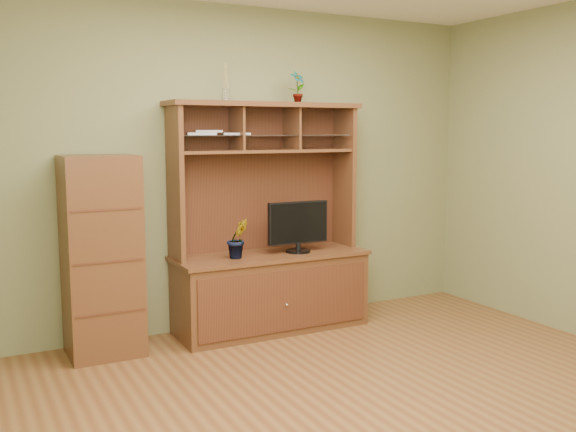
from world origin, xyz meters
TOP-DOWN VIEW (x-y plane):
  - room at (0.00, 0.00)m, footprint 4.54×4.04m
  - media_hutch at (0.10, 1.73)m, footprint 1.66×0.61m
  - monitor at (0.33, 1.65)m, footprint 0.54×0.21m
  - orchid_plant at (-0.22, 1.65)m, footprint 0.18×0.14m
  - top_plant at (0.41, 1.80)m, footprint 0.16×0.13m
  - reed_diffuser at (-0.24, 1.81)m, footprint 0.06×0.06m
  - magazines at (-0.34, 1.80)m, footprint 0.56×0.23m
  - side_cabinet at (-1.27, 1.74)m, footprint 0.53×0.49m

SIDE VIEW (x-z plane):
  - media_hutch at x=0.10m, z-range -0.43..1.47m
  - side_cabinet at x=-1.27m, z-range 0.00..1.49m
  - orchid_plant at x=-0.22m, z-range 0.65..0.97m
  - monitor at x=0.33m, z-range 0.66..1.09m
  - room at x=0.00m, z-range -0.02..2.72m
  - magazines at x=-0.34m, z-range 1.63..1.67m
  - reed_diffuser at x=-0.24m, z-range 1.87..2.17m
  - top_plant at x=0.41m, z-range 1.90..2.17m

